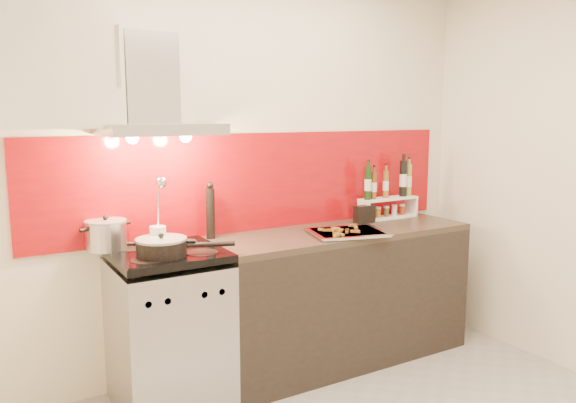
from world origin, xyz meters
TOP-DOWN VIEW (x-y plane):
  - back_wall at (0.00, 1.40)m, footprint 3.40×0.02m
  - backsplash at (0.05, 1.39)m, footprint 3.00×0.02m
  - range_stove at (-0.70, 1.10)m, footprint 0.60×0.60m
  - counter at (0.50, 1.10)m, footprint 1.80×0.60m
  - range_hood at (-0.70, 1.24)m, footprint 0.62×0.50m
  - upper_cabinet at (-1.25, 1.22)m, footprint 0.70×0.35m
  - stock_pot at (-0.98, 1.29)m, footprint 0.23×0.23m
  - saute_pan at (-0.75, 0.99)m, footprint 0.51×0.28m
  - utensil_jar at (-0.74, 1.10)m, footprint 0.09×0.13m
  - pepper_mill at (-0.35, 1.30)m, footprint 0.06×0.06m
  - step_shelf at (1.04, 1.26)m, footprint 0.47×0.13m
  - caddy_box at (0.78, 1.21)m, footprint 0.15×0.07m
  - baking_tray at (0.44, 0.96)m, footprint 0.55×0.47m

SIDE VIEW (x-z plane):
  - range_stove at x=-0.70m, z-range -0.01..0.90m
  - counter at x=0.50m, z-range 0.00..0.90m
  - baking_tray at x=0.44m, z-range 0.90..0.93m
  - saute_pan at x=-0.75m, z-range 0.90..1.02m
  - caddy_box at x=0.78m, z-range 0.90..1.02m
  - stock_pot at x=-0.98m, z-range 0.90..1.09m
  - utensil_jar at x=-0.74m, z-range 0.81..1.24m
  - step_shelf at x=1.04m, z-range 0.85..1.27m
  - pepper_mill at x=-0.35m, z-range 0.89..1.25m
  - backsplash at x=0.05m, z-range 0.90..1.54m
  - back_wall at x=0.00m, z-range 0.00..2.60m
  - range_hood at x=-0.70m, z-range 1.44..2.05m
  - upper_cabinet at x=-1.25m, z-range 1.59..2.31m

